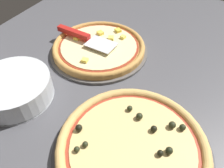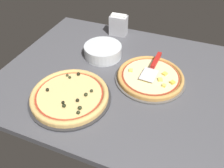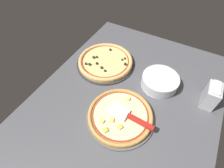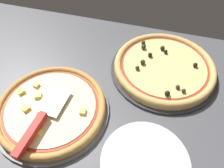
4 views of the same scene
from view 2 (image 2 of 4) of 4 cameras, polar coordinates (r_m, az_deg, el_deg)
name	(u,v)px [view 2 (image 2 of 4)]	position (r cm, az deg, el deg)	size (l,w,h in cm)	color
ground_plane	(138,82)	(116.45, 6.85, 0.53)	(146.66, 101.25, 3.60)	#4C4C51
pizza_pan_front	(150,79)	(115.87, 9.89, 1.39)	(36.50, 36.50, 1.00)	#565451
pizza_front	(150,76)	(114.75, 10.00, 2.05)	(34.31, 34.31, 3.00)	#C68E47
pizza_pan_back	(70,98)	(105.84, -10.85, -3.54)	(39.07, 39.07, 1.00)	#2D2D30
pizza_back	(70,95)	(104.47, -10.98, -2.79)	(36.73, 36.73, 3.99)	#DBAD60
serving_spatula	(155,63)	(119.60, 11.06, 5.32)	(8.18, 25.09, 2.00)	silver
plate_stack	(103,51)	(129.57, -2.39, 8.60)	(21.94, 21.94, 7.00)	silver
napkin_holder	(118,25)	(150.52, 1.70, 15.15)	(11.56, 7.20, 14.19)	#B2B2B7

